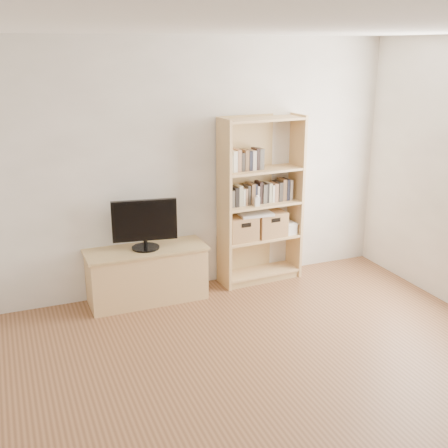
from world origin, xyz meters
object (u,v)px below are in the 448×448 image
laptop (255,214)px  television (145,224)px  tv_stand (147,275)px  bookshelf (261,201)px  basket_right (269,223)px  baby_monitor (257,202)px  basket_left (241,228)px

laptop → television: bearing=-174.8°
tv_stand → bookshelf: bearing=2.3°
basket_right → laptop: (-0.19, -0.02, 0.14)m
tv_stand → bookshelf: size_ratio=0.65×
tv_stand → laptop: (1.22, 0.04, 0.51)m
bookshelf → baby_monitor: (-0.09, -0.11, 0.03)m
basket_right → laptop: size_ratio=0.92×
television → baby_monitor: size_ratio=6.54×
tv_stand → basket_left: bearing=1.9°
television → laptop: bearing=10.8°
television → bookshelf: bearing=11.6°
bookshelf → baby_monitor: bookshelf is taller
basket_right → laptop: laptop is taller
bookshelf → baby_monitor: size_ratio=18.50×
tv_stand → bookshelf: 1.45m
baby_monitor → basket_right: 0.38m
laptop → baby_monitor: bearing=-98.3°
tv_stand → television: 0.54m
baby_monitor → laptop: size_ratio=0.27×
basket_left → basket_right: bearing=1.2°
tv_stand → basket_left: size_ratio=3.69×
tv_stand → basket_right: (1.41, 0.06, 0.37)m
bookshelf → tv_stand: bearing=179.3°
tv_stand → basket_left: (1.06, 0.04, 0.37)m
bookshelf → television: bookshelf is taller
basket_left → tv_stand: bearing=-179.9°
television → laptop: size_ratio=1.79×
basket_right → bookshelf: bearing=177.3°
baby_monitor → basket_left: 0.35m
bookshelf → laptop: bearing=-167.2°
bookshelf → laptop: bookshelf is taller
bookshelf → basket_left: (-0.24, -0.02, -0.27)m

